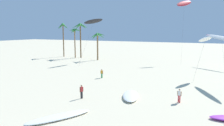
{
  "coord_description": "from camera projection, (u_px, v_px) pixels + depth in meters",
  "views": [
    {
      "loc": [
        14.55,
        -5.38,
        8.16
      ],
      "look_at": [
        3.02,
        17.69,
        4.24
      ],
      "focal_mm": 33.85,
      "sensor_mm": 36.0,
      "label": 1
    }
  ],
  "objects": [
    {
      "name": "person_near_left",
      "position": [
        179.0,
        95.0,
        24.16
      ],
      "size": [
        0.5,
        0.25,
        1.62
      ],
      "color": "red",
      "rests_on": "ground"
    },
    {
      "name": "flying_kite_0",
      "position": [
        205.0,
        39.0,
        35.35
      ],
      "size": [
        2.6,
        5.89,
        7.37
      ],
      "color": "white",
      "rests_on": "ground"
    },
    {
      "name": "palm_tree_0",
      "position": [
        63.0,
        29.0,
        66.72
      ],
      "size": [
        3.76,
        3.62,
        10.66
      ],
      "color": "brown",
      "rests_on": "ground"
    },
    {
      "name": "palm_tree_2",
      "position": [
        80.0,
        29.0,
        64.07
      ],
      "size": [
        4.92,
        4.85,
        10.55
      ],
      "color": "brown",
      "rests_on": "ground"
    },
    {
      "name": "grounded_kite_0",
      "position": [
        59.0,
        117.0,
        19.84
      ],
      "size": [
        4.39,
        6.19,
        0.31
      ],
      "color": "white",
      "rests_on": "ground"
    },
    {
      "name": "person_foreground_walker",
      "position": [
        82.0,
        91.0,
        25.65
      ],
      "size": [
        0.31,
        0.47,
        1.69
      ],
      "color": "black",
      "rests_on": "ground"
    },
    {
      "name": "flying_kite_3",
      "position": [
        222.0,
        38.0,
        48.12
      ],
      "size": [
        7.62,
        7.84,
        7.67
      ],
      "color": "white",
      "rests_on": "ground"
    },
    {
      "name": "grounded_kite_1",
      "position": [
        130.0,
        96.0,
        26.18
      ],
      "size": [
        3.44,
        5.22,
        0.43
      ],
      "color": "white",
      "rests_on": "ground"
    },
    {
      "name": "palm_tree_1",
      "position": [
        75.0,
        33.0,
        64.13
      ],
      "size": [
        3.68,
        3.29,
        8.95
      ],
      "color": "olive",
      "rests_on": "ground"
    },
    {
      "name": "palm_tree_3",
      "position": [
        98.0,
        38.0,
        59.06
      ],
      "size": [
        4.92,
        4.51,
        7.69
      ],
      "color": "olive",
      "rests_on": "ground"
    },
    {
      "name": "flying_kite_6",
      "position": [
        94.0,
        21.0,
        54.49
      ],
      "size": [
        2.5,
        10.71,
        11.78
      ],
      "color": "black",
      "rests_on": "ground"
    },
    {
      "name": "flying_kite_1",
      "position": [
        184.0,
        3.0,
        55.51
      ],
      "size": [
        4.07,
        7.48,
        16.66
      ],
      "color": "red",
      "rests_on": "ground"
    },
    {
      "name": "person_near_right",
      "position": [
        102.0,
        73.0,
        36.91
      ],
      "size": [
        0.51,
        0.21,
        1.57
      ],
      "color": "#338E56",
      "rests_on": "ground"
    }
  ]
}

